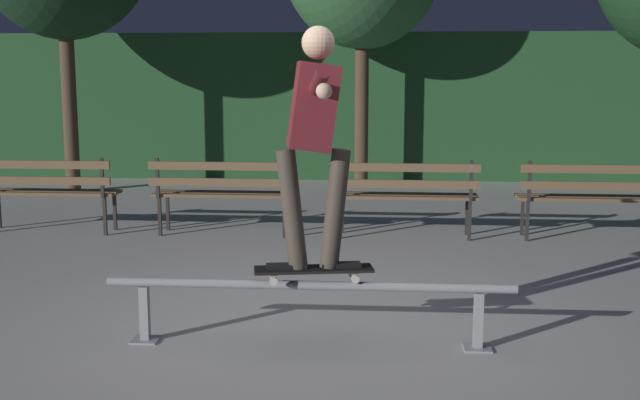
# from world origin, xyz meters

# --- Properties ---
(ground_plane) EXTENTS (90.00, 90.00, 0.00)m
(ground_plane) POSITION_xyz_m (0.00, 0.00, 0.00)
(ground_plane) COLOR #ADAAA8
(hedge_backdrop) EXTENTS (24.00, 1.20, 2.52)m
(hedge_backdrop) POSITION_xyz_m (0.00, 8.78, 1.26)
(hedge_backdrop) COLOR #234C28
(hedge_backdrop) RESTS_ON ground
(grind_rail) EXTENTS (2.71, 0.18, 0.44)m
(grind_rail) POSITION_xyz_m (0.00, -0.26, 0.34)
(grind_rail) COLOR gray
(grind_rail) RESTS_ON ground
(skateboard) EXTENTS (0.80, 0.33, 0.09)m
(skateboard) POSITION_xyz_m (0.03, -0.26, 0.51)
(skateboard) COLOR black
(skateboard) RESTS_ON grind_rail
(skateboarder) EXTENTS (0.63, 1.39, 1.56)m
(skateboarder) POSITION_xyz_m (0.04, -0.26, 1.45)
(skateboarder) COLOR black
(skateboarder) RESTS_ON skateboard
(park_bench_leftmost) EXTENTS (1.61, 0.44, 0.88)m
(park_bench_leftmost) POSITION_xyz_m (-3.30, 3.31, 0.54)
(park_bench_leftmost) COLOR #282623
(park_bench_leftmost) RESTS_ON ground
(park_bench_left_center) EXTENTS (1.61, 0.44, 0.88)m
(park_bench_left_center) POSITION_xyz_m (-1.28, 3.31, 0.54)
(park_bench_left_center) COLOR #282623
(park_bench_left_center) RESTS_ON ground
(park_bench_right_center) EXTENTS (1.61, 0.44, 0.88)m
(park_bench_right_center) POSITION_xyz_m (0.75, 3.31, 0.54)
(park_bench_right_center) COLOR #282623
(park_bench_right_center) RESTS_ON ground
(park_bench_rightmost) EXTENTS (1.61, 0.44, 0.88)m
(park_bench_rightmost) POSITION_xyz_m (2.78, 3.31, 0.54)
(park_bench_rightmost) COLOR #282623
(park_bench_rightmost) RESTS_ON ground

